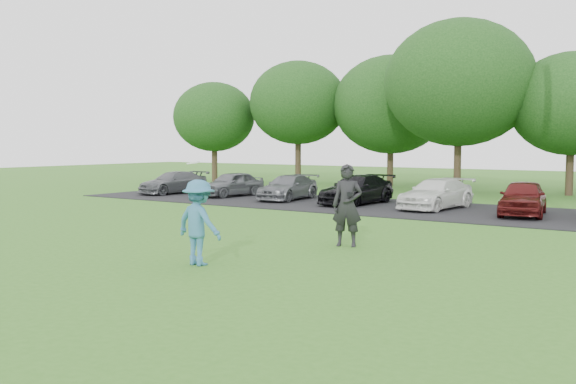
% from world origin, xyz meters
% --- Properties ---
extents(ground, '(100.00, 100.00, 0.00)m').
position_xyz_m(ground, '(0.00, 0.00, 0.00)').
color(ground, '#366D1F').
rests_on(ground, ground).
extents(parking_lot, '(32.00, 6.50, 0.03)m').
position_xyz_m(parking_lot, '(0.00, 13.00, 0.01)').
color(parking_lot, black).
rests_on(parking_lot, ground).
extents(frisbee_player, '(1.20, 0.75, 2.17)m').
position_xyz_m(frisbee_player, '(0.09, 0.07, 0.89)').
color(frisbee_player, teal).
rests_on(frisbee_player, ground).
extents(camera_bystander, '(0.85, 0.68, 2.02)m').
position_xyz_m(camera_bystander, '(1.47, 3.91, 1.01)').
color(camera_bystander, black).
rests_on(camera_bystander, ground).
extents(parked_cars, '(28.61, 4.83, 1.26)m').
position_xyz_m(parked_cars, '(1.03, 13.14, 0.61)').
color(parked_cars, '#54575C').
rests_on(parked_cars, parking_lot).
extents(tree_row, '(42.39, 9.85, 8.64)m').
position_xyz_m(tree_row, '(1.51, 22.76, 4.91)').
color(tree_row, '#38281C').
rests_on(tree_row, ground).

